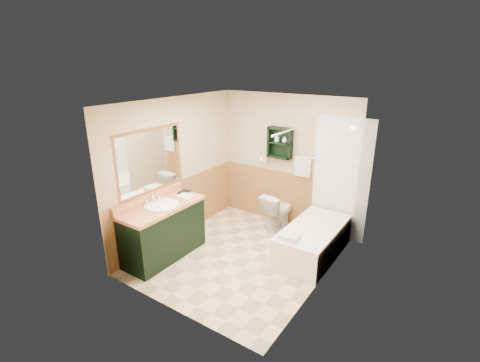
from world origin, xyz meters
name	(u,v)px	position (x,y,z in m)	size (l,w,h in m)	color
floor	(240,256)	(0.00, 0.00, 0.00)	(3.00, 3.00, 0.00)	beige
back_wall	(287,161)	(0.00, 1.52, 1.20)	(2.60, 0.04, 2.40)	beige
left_wall	(175,170)	(-1.32, 0.00, 1.20)	(0.04, 3.00, 2.40)	beige
right_wall	(326,205)	(1.32, 0.00, 1.20)	(0.04, 3.00, 2.40)	beige
ceiling	(240,101)	(0.00, 0.00, 2.42)	(2.60, 3.00, 0.04)	white
wainscot_left	(179,209)	(-1.29, 0.00, 0.50)	(2.98, 2.98, 1.00)	#B67949
wainscot_back	(284,197)	(0.00, 1.49, 0.50)	(2.58, 2.58, 1.00)	#B67949
mirror_frame	(151,161)	(-1.27, -0.55, 1.50)	(1.30, 1.30, 1.00)	brown
mirror_glass	(151,161)	(-1.27, -0.55, 1.50)	(1.20, 1.20, 0.90)	white
tile_right	(341,197)	(1.28, 0.75, 1.05)	(1.50, 1.50, 2.10)	white
tile_back	(341,180)	(1.03, 1.48, 1.05)	(0.95, 0.95, 2.10)	white
tile_accent	(347,140)	(1.27, 0.75, 1.90)	(1.50, 1.50, 0.10)	#154A36
wall_shelf	(280,143)	(-0.10, 1.41, 1.55)	(0.45, 0.15, 0.55)	black
hair_dryer	(265,159)	(-0.40, 1.43, 1.20)	(0.10, 0.24, 0.18)	white
towel_bar	(304,157)	(0.35, 1.45, 1.35)	(0.40, 0.06, 0.40)	white
curtain_rod	(298,127)	(0.53, 0.75, 2.00)	(0.03, 0.03, 1.60)	silver
shower_curtain	(300,178)	(0.53, 0.92, 1.15)	(1.05, 1.05, 1.70)	#C5BB95
vanity	(164,231)	(-0.99, -0.65, 0.43)	(0.59, 1.37, 0.87)	black
bathtub	(313,241)	(0.93, 0.68, 0.24)	(0.73, 1.50, 0.49)	white
toilet	(277,211)	(0.01, 1.20, 0.34)	(0.38, 0.69, 0.67)	white
counter_towel	(186,197)	(-0.89, -0.22, 0.89)	(0.25, 0.20, 0.04)	white
vanity_book	(180,186)	(-1.16, -0.07, 0.97)	(0.15, 0.02, 0.20)	black
tub_towel	(290,237)	(0.79, 0.12, 0.52)	(0.25, 0.21, 0.07)	white
soap_bottle_a	(277,140)	(-0.15, 1.40, 1.60)	(0.06, 0.13, 0.06)	white
soap_bottle_b	(285,140)	(0.00, 1.40, 1.61)	(0.09, 0.12, 0.09)	white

